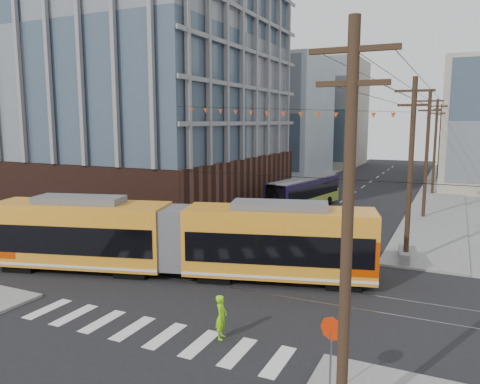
# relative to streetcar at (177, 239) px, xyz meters

# --- Properties ---
(ground) EXTENTS (160.00, 160.00, 0.00)m
(ground) POSITION_rel_streetcar_xyz_m (2.87, -3.66, -2.06)
(ground) COLOR slate
(office_building) EXTENTS (30.00, 25.00, 28.60)m
(office_building) POSITION_rel_streetcar_xyz_m (-19.13, 19.34, 12.24)
(office_building) COLOR #381E16
(office_building) RESTS_ON ground
(bg_bldg_nw_near) EXTENTS (18.00, 16.00, 18.00)m
(bg_bldg_nw_near) POSITION_rel_streetcar_xyz_m (-14.13, 48.34, 6.94)
(bg_bldg_nw_near) COLOR #8C99A5
(bg_bldg_nw_near) RESTS_ON ground
(bg_bldg_nw_far) EXTENTS (16.00, 18.00, 20.00)m
(bg_bldg_nw_far) POSITION_rel_streetcar_xyz_m (-11.13, 68.34, 7.94)
(bg_bldg_nw_far) COLOR gray
(bg_bldg_nw_far) RESTS_ON ground
(utility_pole_near) EXTENTS (0.30, 0.30, 11.00)m
(utility_pole_near) POSITION_rel_streetcar_xyz_m (11.37, -9.66, 3.44)
(utility_pole_near) COLOR black
(utility_pole_near) RESTS_ON ground
(utility_pole_far) EXTENTS (0.30, 0.30, 11.00)m
(utility_pole_far) POSITION_rel_streetcar_xyz_m (11.37, 52.34, 3.44)
(utility_pole_far) COLOR black
(utility_pole_far) RESTS_ON ground
(streetcar) EXTENTS (21.41, 8.64, 4.12)m
(streetcar) POSITION_rel_streetcar_xyz_m (0.00, 0.00, 0.00)
(streetcar) COLOR orange
(streetcar) RESTS_ON ground
(city_bus) EXTENTS (4.29, 11.20, 3.10)m
(city_bus) POSITION_rel_streetcar_xyz_m (0.51, 22.08, -0.51)
(city_bus) COLOR black
(city_bus) RESTS_ON ground
(parked_car_silver) EXTENTS (2.65, 4.93, 1.54)m
(parked_car_silver) POSITION_rel_streetcar_xyz_m (-2.77, 8.12, -1.29)
(parked_car_silver) COLOR #969AA7
(parked_car_silver) RESTS_ON ground
(parked_car_white) EXTENTS (2.69, 5.06, 1.40)m
(parked_car_white) POSITION_rel_streetcar_xyz_m (-2.41, 17.21, -1.36)
(parked_car_white) COLOR #B6ACAE
(parked_car_white) RESTS_ON ground
(parked_car_grey) EXTENTS (2.15, 4.28, 1.16)m
(parked_car_grey) POSITION_rel_streetcar_xyz_m (-2.12, 21.54, -1.48)
(parked_car_grey) COLOR #585858
(parked_car_grey) RESTS_ON ground
(pedestrian) EXTENTS (0.56, 0.73, 1.78)m
(pedestrian) POSITION_rel_streetcar_xyz_m (5.79, -5.88, -1.17)
(pedestrian) COLOR #7EDB0D
(pedestrian) RESTS_ON ground
(stop_sign) EXTENTS (0.93, 0.93, 2.48)m
(stop_sign) POSITION_rel_streetcar_xyz_m (10.68, -8.07, -0.82)
(stop_sign) COLOR red
(stop_sign) RESTS_ON ground
(jersey_barrier) EXTENTS (1.34, 4.06, 0.80)m
(jersey_barrier) POSITION_rel_streetcar_xyz_m (11.17, 8.43, -1.66)
(jersey_barrier) COLOR slate
(jersey_barrier) RESTS_ON ground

